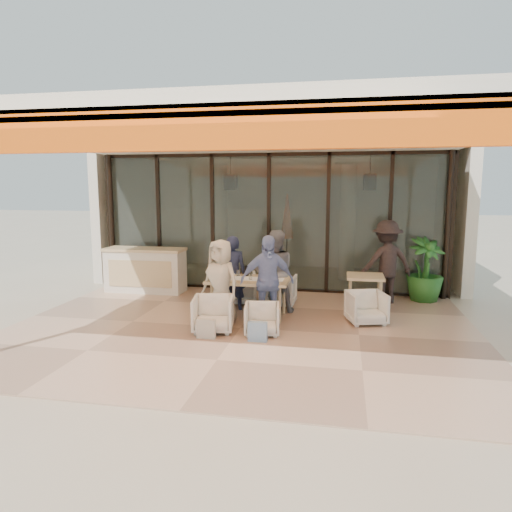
{
  "coord_description": "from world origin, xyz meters",
  "views": [
    {
      "loc": [
        1.7,
        -7.41,
        2.44
      ],
      "look_at": [
        0.1,
        0.9,
        1.15
      ],
      "focal_mm": 32.0,
      "sensor_mm": 36.0,
      "label": 1
    }
  ],
  "objects_px": {
    "host_counter": "(145,270)",
    "diner_grey": "(275,272)",
    "chair_far_left": "(238,287)",
    "diner_navy": "(233,273)",
    "chair_near_left": "(213,312)",
    "standing_woman": "(386,262)",
    "diner_cream": "(221,282)",
    "potted_palm": "(425,270)",
    "chair_near_right": "(262,318)",
    "diner_periwinkle": "(267,281)",
    "side_table": "(365,281)",
    "chair_far_right": "(278,289)",
    "side_chair": "(366,306)",
    "dining_table": "(248,282)"
  },
  "relations": [
    {
      "from": "diner_grey",
      "to": "potted_palm",
      "type": "distance_m",
      "value": 3.34
    },
    {
      "from": "chair_near_right",
      "to": "diner_periwinkle",
      "type": "xyz_separation_m",
      "value": [
        -0.0,
        0.5,
        0.52
      ]
    },
    {
      "from": "side_table",
      "to": "side_chair",
      "type": "bearing_deg",
      "value": -90.0
    },
    {
      "from": "standing_woman",
      "to": "potted_palm",
      "type": "bearing_deg",
      "value": -179.62
    },
    {
      "from": "host_counter",
      "to": "diner_grey",
      "type": "distance_m",
      "value": 3.4
    },
    {
      "from": "chair_near_left",
      "to": "diner_cream",
      "type": "relative_size",
      "value": 0.45
    },
    {
      "from": "diner_navy",
      "to": "diner_cream",
      "type": "xyz_separation_m",
      "value": [
        0.0,
        -0.9,
        0.01
      ]
    },
    {
      "from": "chair_far_right",
      "to": "host_counter",
      "type": "bearing_deg",
      "value": -9.29
    },
    {
      "from": "chair_far_left",
      "to": "diner_navy",
      "type": "xyz_separation_m",
      "value": [
        0.0,
        -0.5,
        0.38
      ]
    },
    {
      "from": "side_chair",
      "to": "potted_palm",
      "type": "height_order",
      "value": "potted_palm"
    },
    {
      "from": "chair_near_left",
      "to": "standing_woman",
      "type": "height_order",
      "value": "standing_woman"
    },
    {
      "from": "chair_near_left",
      "to": "side_table",
      "type": "relative_size",
      "value": 0.91
    },
    {
      "from": "dining_table",
      "to": "chair_far_right",
      "type": "relative_size",
      "value": 2.1
    },
    {
      "from": "host_counter",
      "to": "potted_palm",
      "type": "height_order",
      "value": "potted_palm"
    },
    {
      "from": "chair_far_left",
      "to": "standing_woman",
      "type": "distance_m",
      "value": 3.13
    },
    {
      "from": "host_counter",
      "to": "chair_far_right",
      "type": "distance_m",
      "value": 3.26
    },
    {
      "from": "diner_grey",
      "to": "potted_palm",
      "type": "bearing_deg",
      "value": -171.42
    },
    {
      "from": "chair_far_right",
      "to": "side_chair",
      "type": "bearing_deg",
      "value": 153.06
    },
    {
      "from": "side_table",
      "to": "chair_near_right",
      "type": "bearing_deg",
      "value": -135.28
    },
    {
      "from": "chair_near_left",
      "to": "diner_grey",
      "type": "xyz_separation_m",
      "value": [
        0.84,
        1.4,
        0.47
      ]
    },
    {
      "from": "chair_far_left",
      "to": "side_table",
      "type": "xyz_separation_m",
      "value": [
        2.56,
        -0.19,
        0.27
      ]
    },
    {
      "from": "chair_far_right",
      "to": "dining_table",
      "type": "bearing_deg",
      "value": 67.3
    },
    {
      "from": "chair_near_right",
      "to": "diner_cream",
      "type": "distance_m",
      "value": 1.08
    },
    {
      "from": "host_counter",
      "to": "chair_near_left",
      "type": "distance_m",
      "value": 3.46
    },
    {
      "from": "chair_near_left",
      "to": "chair_far_right",
      "type": "bearing_deg",
      "value": 55.91
    },
    {
      "from": "chair_far_left",
      "to": "diner_grey",
      "type": "distance_m",
      "value": 1.07
    },
    {
      "from": "chair_near_left",
      "to": "diner_grey",
      "type": "relative_size",
      "value": 0.42
    },
    {
      "from": "host_counter",
      "to": "side_table",
      "type": "height_order",
      "value": "host_counter"
    },
    {
      "from": "chair_near_right",
      "to": "diner_periwinkle",
      "type": "relative_size",
      "value": 0.36
    },
    {
      "from": "dining_table",
      "to": "chair_near_right",
      "type": "xyz_separation_m",
      "value": [
        0.43,
        -0.96,
        -0.4
      ]
    },
    {
      "from": "chair_far_right",
      "to": "diner_navy",
      "type": "height_order",
      "value": "diner_navy"
    },
    {
      "from": "host_counter",
      "to": "diner_cream",
      "type": "distance_m",
      "value": 3.11
    },
    {
      "from": "diner_cream",
      "to": "diner_periwinkle",
      "type": "bearing_deg",
      "value": 21.15
    },
    {
      "from": "diner_grey",
      "to": "side_table",
      "type": "distance_m",
      "value": 1.76
    },
    {
      "from": "potted_palm",
      "to": "standing_woman",
      "type": "bearing_deg",
      "value": -158.57
    },
    {
      "from": "diner_grey",
      "to": "side_table",
      "type": "bearing_deg",
      "value": 172.89
    },
    {
      "from": "host_counter",
      "to": "chair_near_left",
      "type": "xyz_separation_m",
      "value": [
        2.36,
        -2.52,
        -0.19
      ]
    },
    {
      "from": "diner_grey",
      "to": "diner_cream",
      "type": "distance_m",
      "value": 1.23
    },
    {
      "from": "host_counter",
      "to": "diner_periwinkle",
      "type": "relative_size",
      "value": 1.14
    },
    {
      "from": "diner_grey",
      "to": "standing_woman",
      "type": "relative_size",
      "value": 0.92
    },
    {
      "from": "host_counter",
      "to": "chair_far_left",
      "type": "height_order",
      "value": "host_counter"
    },
    {
      "from": "potted_palm",
      "to": "chair_far_right",
      "type": "bearing_deg",
      "value": -162.39
    },
    {
      "from": "chair_far_left",
      "to": "chair_near_left",
      "type": "distance_m",
      "value": 1.9
    },
    {
      "from": "chair_far_right",
      "to": "diner_grey",
      "type": "distance_m",
      "value": 0.67
    },
    {
      "from": "host_counter",
      "to": "chair_near_right",
      "type": "relative_size",
      "value": 3.17
    },
    {
      "from": "standing_woman",
      "to": "side_table",
      "type": "bearing_deg",
      "value": 39.85
    },
    {
      "from": "host_counter",
      "to": "side_chair",
      "type": "bearing_deg",
      "value": -17.63
    },
    {
      "from": "chair_near_right",
      "to": "diner_navy",
      "type": "distance_m",
      "value": 1.7
    },
    {
      "from": "chair_near_left",
      "to": "standing_woman",
      "type": "distance_m",
      "value": 3.98
    },
    {
      "from": "chair_far_left",
      "to": "diner_grey",
      "type": "xyz_separation_m",
      "value": [
        0.84,
        -0.5,
        0.44
      ]
    }
  ]
}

